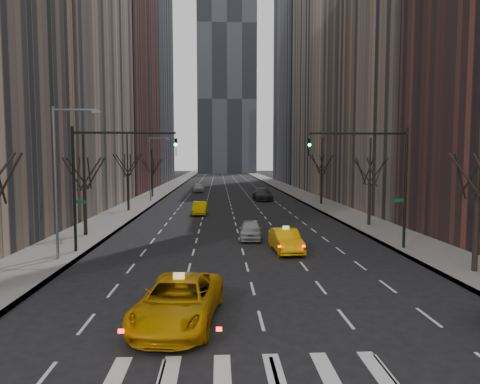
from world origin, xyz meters
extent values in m
plane|color=black|center=(0.00, 0.00, 0.00)|extent=(400.00, 400.00, 0.00)
cube|color=slate|center=(-12.25, 70.00, 0.07)|extent=(4.50, 320.00, 0.15)
cube|color=slate|center=(12.25, 70.00, 0.07)|extent=(4.50, 320.00, 0.15)
cube|color=brown|center=(-21.50, 66.00, 22.00)|extent=(14.00, 28.00, 44.00)
cube|color=#5D5E62|center=(-21.50, 96.00, 30.00)|extent=(14.00, 30.00, 60.00)
cube|color=#BAA68E|center=(21.50, 64.00, 25.00)|extent=(14.00, 28.00, 50.00)
cube|color=#5D5E62|center=(21.50, 95.00, 29.00)|extent=(14.00, 30.00, 58.00)
cube|color=black|center=(2.00, 170.00, 60.00)|extent=(24.00, 24.00, 120.00)
cylinder|color=black|center=(-11.19, 4.29, 5.16)|extent=(1.74, 0.72, 2.52)
cylinder|color=black|center=(-12.00, 18.00, 1.93)|extent=(0.28, 0.28, 3.57)
cylinder|color=black|center=(-12.00, 18.00, 5.84)|extent=(0.16, 0.16, 4.25)
cylinder|color=black|center=(-11.85, 18.85, 4.95)|extent=(0.42, 1.80, 2.52)
cylinder|color=black|center=(-11.19, 18.29, 4.95)|extent=(1.74, 0.72, 2.52)
cylinder|color=black|center=(-11.34, 17.45, 4.95)|extent=(1.46, 1.25, 2.52)
cylinder|color=black|center=(-12.15, 17.15, 4.95)|extent=(0.42, 1.80, 2.52)
cylinder|color=black|center=(-12.81, 17.71, 4.95)|extent=(1.74, 0.72, 2.52)
cylinder|color=black|center=(-12.66, 18.55, 4.95)|extent=(1.46, 1.25, 2.52)
cylinder|color=black|center=(-12.00, 34.00, 2.15)|extent=(0.28, 0.28, 3.99)
cylinder|color=black|center=(-12.00, 34.00, 6.52)|extent=(0.16, 0.16, 4.75)
cylinder|color=black|center=(-11.85, 34.85, 5.37)|extent=(0.42, 1.80, 2.52)
cylinder|color=black|center=(-11.19, 34.29, 5.37)|extent=(1.74, 0.72, 2.52)
cylinder|color=black|center=(-11.34, 33.45, 5.37)|extent=(1.46, 1.25, 2.52)
cylinder|color=black|center=(-12.15, 33.15, 5.37)|extent=(0.42, 1.80, 2.52)
cylinder|color=black|center=(-12.81, 33.71, 5.37)|extent=(1.74, 0.72, 2.52)
cylinder|color=black|center=(-12.66, 34.55, 5.37)|extent=(1.46, 1.25, 2.52)
cylinder|color=black|center=(-12.00, 52.00, 1.83)|extent=(0.28, 0.28, 3.36)
cylinder|color=black|center=(-12.00, 52.00, 5.51)|extent=(0.16, 0.16, 4.00)
cylinder|color=black|center=(-11.85, 52.85, 4.74)|extent=(0.42, 1.80, 2.52)
cylinder|color=black|center=(-11.19, 52.29, 4.74)|extent=(1.74, 0.72, 2.52)
cylinder|color=black|center=(-11.34, 51.45, 4.74)|extent=(1.46, 1.25, 2.52)
cylinder|color=black|center=(-12.15, 51.15, 4.74)|extent=(0.42, 1.80, 2.52)
cylinder|color=black|center=(-12.81, 51.71, 4.74)|extent=(1.74, 0.72, 2.52)
cylinder|color=black|center=(-12.66, 52.55, 4.74)|extent=(1.46, 1.25, 2.52)
cylinder|color=black|center=(12.00, 6.00, 2.04)|extent=(0.28, 0.28, 3.78)
cylinder|color=black|center=(12.00, 6.00, 6.18)|extent=(0.16, 0.16, 4.50)
cylinder|color=black|center=(12.15, 6.85, 5.16)|extent=(0.42, 1.80, 2.52)
cylinder|color=black|center=(11.19, 5.71, 5.16)|extent=(1.74, 0.72, 2.52)
cylinder|color=black|center=(11.34, 6.55, 5.16)|extent=(1.46, 1.25, 2.52)
cylinder|color=black|center=(12.00, 22.00, 1.93)|extent=(0.28, 0.28, 3.57)
cylinder|color=black|center=(12.00, 22.00, 5.84)|extent=(0.16, 0.16, 4.25)
cylinder|color=black|center=(12.15, 22.85, 4.95)|extent=(0.42, 1.80, 2.52)
cylinder|color=black|center=(12.81, 22.29, 4.95)|extent=(1.74, 0.72, 2.52)
cylinder|color=black|center=(12.66, 21.45, 4.95)|extent=(1.46, 1.25, 2.52)
cylinder|color=black|center=(11.85, 21.15, 4.95)|extent=(0.42, 1.80, 2.52)
cylinder|color=black|center=(11.19, 21.71, 4.95)|extent=(1.74, 0.72, 2.52)
cylinder|color=black|center=(11.34, 22.55, 4.95)|extent=(1.46, 1.25, 2.52)
cylinder|color=black|center=(12.00, 40.00, 2.15)|extent=(0.28, 0.28, 3.99)
cylinder|color=black|center=(12.00, 40.00, 6.52)|extent=(0.16, 0.16, 4.75)
cylinder|color=black|center=(12.15, 40.85, 5.37)|extent=(0.42, 1.80, 2.52)
cylinder|color=black|center=(12.81, 40.29, 5.37)|extent=(1.74, 0.72, 2.52)
cylinder|color=black|center=(12.66, 39.45, 5.37)|extent=(1.46, 1.25, 2.52)
cylinder|color=black|center=(11.85, 39.15, 5.37)|extent=(0.42, 1.80, 2.52)
cylinder|color=black|center=(11.19, 39.71, 5.37)|extent=(1.74, 0.72, 2.52)
cylinder|color=black|center=(11.34, 40.55, 5.37)|extent=(1.46, 1.25, 2.52)
cylinder|color=black|center=(-10.80, 12.00, 4.15)|extent=(0.18, 0.18, 8.00)
cylinder|color=black|center=(-7.55, 12.00, 7.75)|extent=(6.50, 0.14, 0.14)
imported|color=black|center=(-4.30, 12.00, 6.85)|extent=(0.18, 0.22, 1.10)
sphere|color=#0CFF33|center=(-4.30, 11.82, 7.00)|extent=(0.20, 0.20, 0.20)
cube|color=#0C5926|center=(-10.40, 12.00, 3.35)|extent=(0.70, 0.04, 0.22)
cylinder|color=black|center=(10.80, 12.00, 4.15)|extent=(0.18, 0.18, 8.00)
cylinder|color=black|center=(7.55, 12.00, 7.75)|extent=(6.50, 0.14, 0.14)
imported|color=black|center=(4.30, 12.00, 6.85)|extent=(0.18, 0.22, 1.10)
sphere|color=#0CFF33|center=(4.30, 11.82, 7.00)|extent=(0.20, 0.20, 0.20)
cube|color=#0C5926|center=(10.40, 12.00, 3.35)|extent=(0.70, 0.04, 0.22)
cylinder|color=slate|center=(-11.20, 10.00, 4.65)|extent=(0.16, 0.16, 9.00)
cylinder|color=slate|center=(-9.90, 10.00, 8.95)|extent=(2.60, 0.14, 0.14)
cube|color=slate|center=(-8.70, 10.00, 8.85)|extent=(0.50, 0.22, 0.15)
cylinder|color=slate|center=(-11.20, 45.00, 4.65)|extent=(0.16, 0.16, 9.00)
cylinder|color=slate|center=(-9.90, 45.00, 8.95)|extent=(2.60, 0.14, 0.14)
cube|color=slate|center=(-8.70, 45.00, 8.85)|extent=(0.50, 0.22, 0.15)
imported|color=#D59204|center=(-3.09, -0.05, 0.83)|extent=(3.50, 6.29, 1.66)
imported|color=#F8AC05|center=(2.82, 11.86, 0.74)|extent=(1.87, 4.61, 1.49)
imported|color=#A1A3A9|center=(0.85, 16.41, 0.72)|extent=(2.00, 4.34, 1.44)
imported|color=#ECC204|center=(-3.59, 30.94, 0.71)|extent=(1.64, 4.34, 1.41)
imported|color=#2F2F34|center=(4.85, 46.53, 0.88)|extent=(2.73, 6.19, 1.77)
imported|color=silver|center=(-5.26, 62.27, 0.83)|extent=(2.14, 4.96, 1.67)
camera|label=1|loc=(-1.59, -15.67, 6.12)|focal=32.00mm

